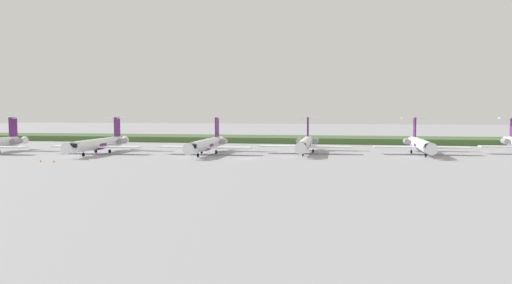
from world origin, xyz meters
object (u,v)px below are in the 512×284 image
regional_jet_fourth (305,143)px  safety_cone_front_marker (40,161)px  safety_cone_mid_marker (54,161)px  regional_jet_third (207,144)px  regional_jet_fifth (420,144)px  regional_jet_second (99,143)px

regional_jet_fourth → safety_cone_front_marker: regional_jet_fourth is taller
regional_jet_fourth → safety_cone_mid_marker: bearing=-148.8°
regional_jet_fourth → regional_jet_third: bearing=-164.3°
regional_jet_fourth → safety_cone_mid_marker: regional_jet_fourth is taller
regional_jet_fifth → safety_cone_front_marker: size_ratio=56.36×
regional_jet_second → safety_cone_mid_marker: 21.56m
regional_jet_second → regional_jet_fourth: 52.04m
regional_jet_fourth → regional_jet_fifth: size_ratio=1.00×
safety_cone_front_marker → safety_cone_mid_marker: bearing=-1.3°
regional_jet_third → safety_cone_front_marker: (-29.85, -23.89, -2.26)m
regional_jet_fourth → safety_cone_front_marker: size_ratio=56.36×
regional_jet_third → safety_cone_mid_marker: (-26.73, -23.96, -2.26)m
regional_jet_third → regional_jet_fourth: size_ratio=1.00×
regional_jet_second → safety_cone_mid_marker: size_ratio=56.36×
regional_jet_fifth → safety_cone_mid_marker: (-79.02, -32.75, -2.26)m
regional_jet_fourth → safety_cone_mid_marker: size_ratio=56.36×
safety_cone_front_marker → regional_jet_third: bearing=38.7°
safety_cone_mid_marker → regional_jet_second: bearing=91.6°
regional_jet_fourth → regional_jet_fifth: same height
regional_jet_third → safety_cone_mid_marker: bearing=-138.1°
safety_cone_mid_marker → regional_jet_third: bearing=41.9°
regional_jet_third → regional_jet_fifth: bearing=9.5°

